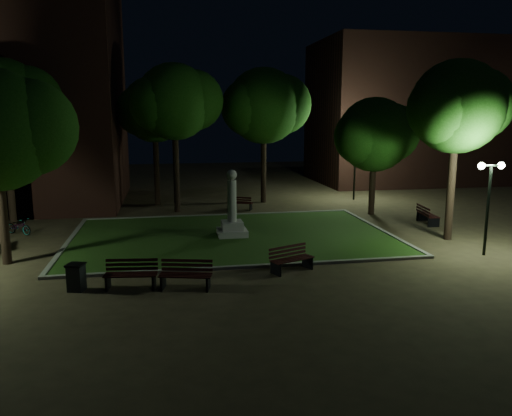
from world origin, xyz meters
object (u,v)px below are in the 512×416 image
(trash_bin, at_px, (76,277))
(bench_near_right, at_px, (291,260))
(bench_far_side, at_px, (240,204))
(bicycle, at_px, (19,226))
(bench_west_near, at_px, (131,275))
(monument, at_px, (232,218))
(bench_right_side, at_px, (427,215))
(bench_near_left, at_px, (186,276))

(trash_bin, bearing_deg, bench_near_right, 6.05)
(bench_near_right, xyz_separation_m, bench_far_side, (-0.10, 12.57, -0.05))
(bicycle, bearing_deg, bench_far_side, -35.36)
(bench_near_right, relative_size, bench_west_near, 1.00)
(bench_west_near, bearing_deg, bicycle, 130.78)
(bench_far_side, relative_size, trash_bin, 1.76)
(monument, xyz_separation_m, bicycle, (-10.31, 2.35, -0.55))
(bench_right_side, distance_m, trash_bin, 18.54)
(bench_west_near, bearing_deg, bench_right_side, 33.77)
(bench_near_right, height_order, bench_west_near, bench_west_near)
(trash_bin, bearing_deg, monument, 46.79)
(bench_far_side, distance_m, bicycle, 12.54)
(bench_far_side, height_order, trash_bin, trash_bin)
(trash_bin, distance_m, bicycle, 9.82)
(monument, height_order, bench_near_right, monument)
(bench_near_left, height_order, bench_near_right, bench_near_left)
(monument, height_order, trash_bin, monument)
(bench_near_left, bearing_deg, bicycle, 143.86)
(bench_west_near, xyz_separation_m, bench_far_side, (5.73, 13.42, -0.06))
(bench_far_side, bearing_deg, monument, 102.15)
(trash_bin, bearing_deg, bench_west_near, -1.40)
(bench_near_left, distance_m, bench_near_right, 4.18)
(bench_right_side, xyz_separation_m, bicycle, (-21.09, 1.30, -0.06))
(monument, distance_m, bench_right_side, 10.84)
(bench_right_side, height_order, trash_bin, bench_right_side)
(monument, bearing_deg, trash_bin, -133.21)
(bench_near_right, height_order, bench_right_side, bench_right_side)
(bench_right_side, bearing_deg, bench_west_near, 123.89)
(bench_right_side, height_order, bicycle, bench_right_side)
(bench_near_right, bearing_deg, bench_right_side, 12.29)
(bench_near_left, relative_size, bench_near_right, 1.02)
(bench_west_near, xyz_separation_m, bench_right_side, (15.12, 7.62, 0.01))
(bench_right_side, distance_m, bicycle, 21.13)
(bench_near_right, bearing_deg, trash_bin, 162.25)
(bench_near_right, distance_m, bicycle, 14.30)
(bench_right_side, bearing_deg, bench_near_right, 133.22)
(monument, bearing_deg, bench_right_side, 5.54)
(bench_west_near, height_order, bench_far_side, bench_west_near)
(bench_right_side, relative_size, bicycle, 1.21)
(bench_near_right, bearing_deg, bench_far_side, 66.64)
(bench_far_side, relative_size, bicycle, 1.06)
(bench_near_left, height_order, bench_right_side, bench_right_side)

